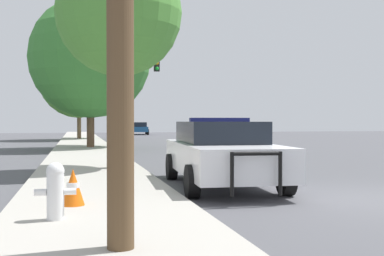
{
  "coord_description": "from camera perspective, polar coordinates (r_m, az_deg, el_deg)",
  "views": [
    {
      "loc": [
        -5.5,
        -8.03,
        1.49
      ],
      "look_at": [
        -0.22,
        13.83,
        1.17
      ],
      "focal_mm": 45.0,
      "sensor_mm": 36.0,
      "label": 1
    }
  ],
  "objects": [
    {
      "name": "traffic_cone",
      "position": [
        8.07,
        -13.92,
        -6.79
      ],
      "size": [
        0.37,
        0.37,
        0.59
      ],
      "color": "orange",
      "rests_on": "sidewalk_left"
    },
    {
      "name": "ground_plane",
      "position": [
        9.85,
        20.78,
        -7.95
      ],
      "size": [
        110.0,
        110.0,
        0.0
      ],
      "primitive_type": "plane",
      "color": "#4F4F54"
    },
    {
      "name": "traffic_light",
      "position": [
        26.62,
        -8.58,
        5.76
      ],
      "size": [
        3.75,
        0.35,
        5.18
      ],
      "color": "#424247",
      "rests_on": "sidewalk_left"
    },
    {
      "name": "tree_sidewalk_mid",
      "position": [
        26.02,
        -11.96,
        8.16
      ],
      "size": [
        6.35,
        6.35,
        7.88
      ],
      "color": "brown",
      "rests_on": "sidewalk_left"
    },
    {
      "name": "tree_sidewalk_far",
      "position": [
        38.86,
        -13.25,
        5.76
      ],
      "size": [
        6.23,
        6.23,
        7.84
      ],
      "color": "brown",
      "rests_on": "sidewalk_left"
    },
    {
      "name": "sidewalk_left",
      "position": [
        8.17,
        -10.69,
        -9.26
      ],
      "size": [
        3.0,
        110.0,
        0.13
      ],
      "color": "#ADA89E",
      "rests_on": "ground_plane"
    },
    {
      "name": "car_background_distant",
      "position": [
        53.45,
        -6.22,
        -0.01
      ],
      "size": [
        2.15,
        4.59,
        1.36
      ],
      "rotation": [
        0.0,
        0.0,
        -0.08
      ],
      "color": "navy",
      "rests_on": "ground_plane"
    },
    {
      "name": "fire_hydrant",
      "position": [
        6.95,
        -15.89,
        -6.98
      ],
      "size": [
        0.56,
        0.25,
        0.8
      ],
      "color": "white",
      "rests_on": "sidewalk_left"
    },
    {
      "name": "tree_sidewalk_near",
      "position": [
        14.53,
        -8.64,
        13.15
      ],
      "size": [
        3.67,
        3.67,
        6.34
      ],
      "color": "brown",
      "rests_on": "sidewalk_left"
    },
    {
      "name": "police_car",
      "position": [
        11.03,
        3.5,
        -2.87
      ],
      "size": [
        2.38,
        5.16,
        1.57
      ],
      "rotation": [
        0.0,
        0.0,
        3.08
      ],
      "color": "white",
      "rests_on": "ground_plane"
    }
  ]
}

